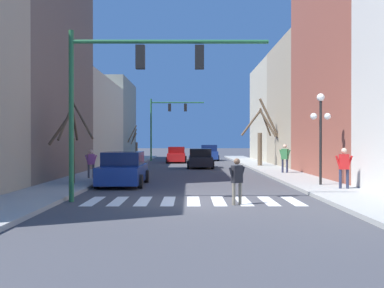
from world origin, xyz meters
name	(u,v)px	position (x,y,z in m)	size (l,w,h in m)	color
ground_plane	(193,202)	(0.00, 0.00, 0.00)	(240.00, 240.00, 0.00)	#424247
sidewalk_left	(29,200)	(-5.87, 0.00, 0.07)	(2.55, 90.00, 0.15)	#9E9E99
sidewalk_right	(357,199)	(5.87, 0.00, 0.07)	(2.55, 90.00, 0.15)	#9E9E99
building_row_left	(53,98)	(-10.15, 16.86, 5.31)	(6.00, 48.77, 13.77)	tan
building_row_right	(340,85)	(10.15, 14.56, 5.99)	(6.00, 44.10, 13.72)	beige
crosswalk_stripes	(193,201)	(0.00, 0.12, 0.00)	(7.65, 2.60, 0.01)	white
traffic_signal_near	(130,77)	(-2.27, -0.02, 4.45)	(7.11, 0.28, 6.10)	#236038
traffic_signal_far	(166,116)	(-2.77, 33.10, 4.85)	(5.88, 0.28, 6.78)	#236038
street_lamp_right_corner	(321,120)	(5.92, 4.67, 3.13)	(0.95, 0.36, 4.21)	black
car_parked_right_near	(123,170)	(-3.38, 5.94, 0.77)	(2.20, 4.78, 1.63)	navy
car_parked_left_far	(177,155)	(-1.43, 29.04, 0.75)	(1.99, 4.45, 1.59)	red
car_parked_right_far	(200,159)	(0.73, 20.13, 0.73)	(2.10, 4.48, 1.55)	black
car_driving_away_lane	(209,153)	(2.02, 34.00, 0.81)	(2.12, 4.20, 1.74)	navy
pedestrian_on_right_sidewalk	(237,177)	(1.47, -0.83, 0.93)	(0.62, 0.43, 1.58)	#7A705B
pedestrian_crossing_street	(285,156)	(5.94, 12.52, 1.21)	(0.68, 0.53, 1.80)	#282D47
pedestrian_waiting_at_curb	(91,161)	(-5.53, 8.56, 1.06)	(0.63, 0.36, 1.54)	#4C4C51
pedestrian_near_right_corner	(344,165)	(6.41, 2.97, 1.17)	(0.74, 0.26, 1.72)	#282D47
street_tree_left_mid	(135,145)	(-6.38, 35.48, 1.76)	(1.16, 1.51, 3.84)	brown
street_tree_right_mid	(262,135)	(5.84, 20.98, 2.65)	(3.17, 1.54, 5.54)	brown
street_tree_left_far	(71,146)	(-5.74, 5.19, 1.94)	(2.08, 2.75, 3.88)	#473828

